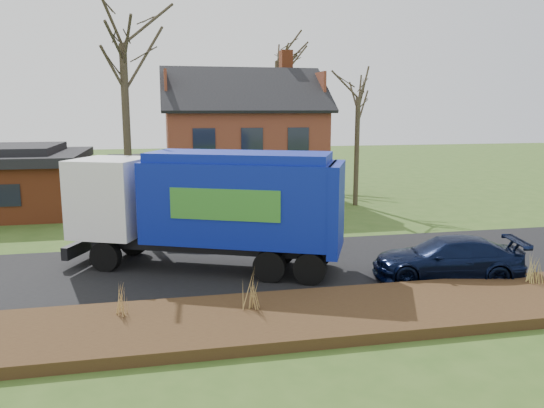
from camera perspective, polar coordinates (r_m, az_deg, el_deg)
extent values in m
plane|color=#32501A|center=(19.43, -2.82, -6.77)|extent=(120.00, 120.00, 0.00)
cube|color=black|center=(19.43, -2.82, -6.74)|extent=(80.00, 7.00, 0.02)
cube|color=black|center=(14.47, 0.56, -12.22)|extent=(80.00, 3.50, 0.30)
cube|color=beige|center=(33.01, -3.23, 2.68)|extent=(9.00, 7.50, 2.70)
cube|color=#612C1B|center=(32.77, -3.28, 7.45)|extent=(9.00, 7.50, 2.80)
cube|color=#974220|center=(34.39, 1.50, 14.87)|extent=(0.70, 0.90, 1.60)
cube|color=beige|center=(32.19, -14.08, 2.11)|extent=(3.50, 5.50, 2.60)
cube|color=black|center=(32.03, -14.19, 4.62)|extent=(3.90, 5.90, 0.24)
cylinder|color=black|center=(19.68, -17.44, -5.39)|extent=(1.13, 0.76, 1.08)
cylinder|color=black|center=(21.54, -14.64, -3.91)|extent=(1.13, 0.76, 1.08)
cylinder|color=black|center=(17.63, -0.28, -6.71)|extent=(1.13, 0.76, 1.08)
cylinder|color=black|center=(19.68, 1.04, -4.90)|extent=(1.13, 0.76, 1.08)
cylinder|color=black|center=(17.41, 4.10, -6.96)|extent=(1.13, 0.76, 1.08)
cylinder|color=black|center=(19.49, 4.96, -5.10)|extent=(1.13, 0.76, 1.08)
cube|color=black|center=(19.12, -6.32, -4.36)|extent=(8.67, 4.70, 0.36)
cube|color=white|center=(20.32, -16.89, 0.76)|extent=(3.22, 3.33, 2.80)
cube|color=black|center=(20.87, -19.67, 1.27)|extent=(0.99, 2.12, 0.93)
cube|color=black|center=(21.32, -19.57, -4.23)|extent=(1.27, 2.48, 0.47)
cube|color=navy|center=(18.51, -3.51, 0.29)|extent=(7.02, 4.99, 2.80)
cube|color=navy|center=(18.30, -3.56, 5.09)|extent=(6.62, 4.58, 0.31)
cube|color=navy|center=(17.95, 6.93, -0.41)|extent=(1.39, 2.57, 3.01)
cube|color=#35822A|center=(17.29, -5.15, -0.09)|extent=(3.44, 1.53, 1.04)
cube|color=#35822A|center=(19.78, -2.95, 1.25)|extent=(3.44, 1.53, 1.04)
imported|color=#B2B4BB|center=(23.17, -6.18, -2.04)|extent=(4.72, 1.69, 1.55)
imported|color=black|center=(18.85, 18.31, -5.56)|extent=(5.24, 3.01, 1.43)
cylinder|color=#383021|center=(25.96, -15.32, 6.82)|extent=(0.36, 0.36, 8.59)
cylinder|color=#3C3424|center=(31.59, 9.10, 5.55)|extent=(0.29, 0.29, 6.34)
cylinder|color=#3A2F23|center=(42.70, 0.55, 8.87)|extent=(0.36, 0.36, 9.33)
cone|color=tan|center=(14.69, -15.96, -9.93)|extent=(0.04, 0.04, 0.82)
cone|color=tan|center=(14.70, -16.51, -9.95)|extent=(0.04, 0.04, 0.82)
cone|color=tan|center=(14.68, -15.42, -9.92)|extent=(0.04, 0.04, 0.82)
cone|color=tan|center=(14.79, -15.94, -9.79)|extent=(0.04, 0.04, 0.82)
cone|color=tan|center=(14.59, -15.99, -10.08)|extent=(0.04, 0.04, 0.82)
cone|color=olive|center=(14.56, -2.14, -9.30)|extent=(0.04, 0.04, 1.02)
cone|color=olive|center=(14.53, -2.78, -9.34)|extent=(0.04, 0.04, 1.02)
cone|color=olive|center=(14.58, -1.51, -9.26)|extent=(0.04, 0.04, 1.02)
cone|color=olive|center=(14.68, -2.23, -9.14)|extent=(0.04, 0.04, 1.02)
cone|color=olive|center=(14.44, -2.05, -9.47)|extent=(0.04, 0.04, 1.02)
cone|color=tan|center=(18.55, 26.32, -6.31)|extent=(0.04, 0.04, 0.87)
cone|color=tan|center=(18.46, 25.94, -6.36)|extent=(0.04, 0.04, 0.87)
cone|color=tan|center=(18.64, 26.69, -6.26)|extent=(0.04, 0.04, 0.87)
cone|color=tan|center=(18.64, 26.08, -6.21)|extent=(0.04, 0.04, 0.87)
cone|color=tan|center=(18.46, 26.55, -6.41)|extent=(0.04, 0.04, 0.87)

